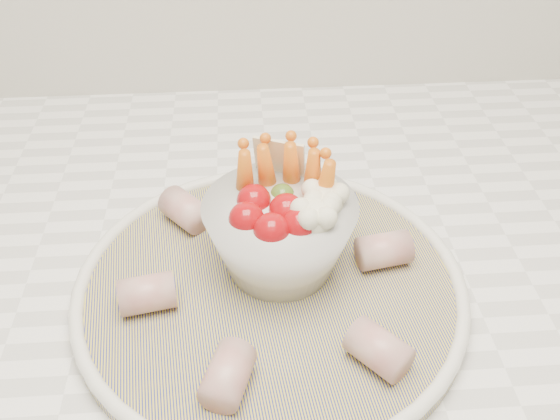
{
  "coord_description": "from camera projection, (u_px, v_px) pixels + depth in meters",
  "views": [
    {
      "loc": [
        0.09,
        0.99,
        1.32
      ],
      "look_at": [
        0.11,
        1.39,
        1.0
      ],
      "focal_mm": 40.0,
      "sensor_mm": 36.0,
      "label": 1
    }
  ],
  "objects": [
    {
      "name": "serving_platter",
      "position": [
        270.0,
        287.0,
        0.54
      ],
      "size": [
        0.37,
        0.37,
        0.02
      ],
      "color": "navy",
      "rests_on": "kitchen_counter"
    },
    {
      "name": "veggie_bowl",
      "position": [
        282.0,
        229.0,
        0.53
      ],
      "size": [
        0.13,
        0.13,
        0.11
      ],
      "color": "silver",
      "rests_on": "serving_platter"
    },
    {
      "name": "cured_meat_rolls",
      "position": [
        270.0,
        271.0,
        0.53
      ],
      "size": [
        0.25,
        0.26,
        0.03
      ],
      "color": "#AD534F",
      "rests_on": "serving_platter"
    }
  ]
}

